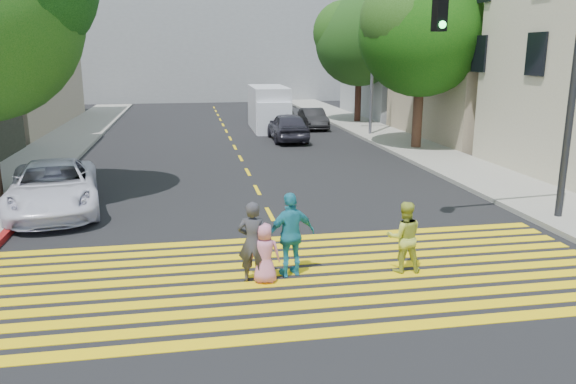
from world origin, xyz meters
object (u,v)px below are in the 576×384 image
object	(u,v)px
tree_right_near	(424,26)
white_sedan	(53,187)
dark_car_near	(288,127)
pedestrian_man	(253,242)
dark_car_parked	(313,119)
tree_right_far	(361,36)
white_van	(269,110)
pedestrian_child	(265,253)
silver_car	(275,112)
pedestrian_extra	(291,235)
pedestrian_woman	(404,237)
traffic_signal	(537,68)

from	to	relation	value
tree_right_near	white_sedan	xyz separation A→B (m)	(-14.77, -8.39, -5.02)
tree_right_near	dark_car_near	distance (m)	8.47
pedestrian_man	dark_car_parked	bearing A→B (deg)	-88.58
dark_car_near	pedestrian_man	bearing A→B (deg)	78.29
tree_right_far	white_van	size ratio (longest dim) A/B	1.50
tree_right_far	pedestrian_child	xyz separation A→B (m)	(-9.72, -25.21, -4.93)
white_van	tree_right_far	bearing A→B (deg)	20.43
pedestrian_man	dark_car_parked	world-z (taller)	pedestrian_man
pedestrian_man	white_van	distance (m)	23.23
dark_car_parked	silver_car	bearing A→B (deg)	113.97
dark_car_parked	white_van	bearing A→B (deg)	-177.73
silver_car	dark_car_parked	size ratio (longest dim) A/B	1.17
pedestrian_extra	dark_car_parked	world-z (taller)	pedestrian_extra
white_sedan	silver_car	bearing A→B (deg)	55.41
white_van	tree_right_near	bearing A→B (deg)	-53.33
pedestrian_child	silver_car	size ratio (longest dim) A/B	0.29
pedestrian_woman	pedestrian_child	distance (m)	2.98
pedestrian_child	white_van	xyz separation A→B (m)	(3.43, 23.01, 0.60)
silver_car	dark_car_parked	bearing A→B (deg)	105.64
silver_car	white_van	size ratio (longest dim) A/B	0.79
tree_right_far	pedestrian_woman	xyz separation A→B (m)	(-6.74, -25.15, -4.78)
pedestrian_man	pedestrian_woman	bearing A→B (deg)	-163.42
pedestrian_extra	traffic_signal	bearing A→B (deg)	-174.45
pedestrian_woman	dark_car_near	bearing A→B (deg)	-84.38
tree_right_near	pedestrian_man	size ratio (longest dim) A/B	5.03
dark_car_near	dark_car_parked	xyz separation A→B (m)	(2.38, 4.57, -0.14)
pedestrian_child	dark_car_parked	bearing A→B (deg)	-95.39
silver_car	dark_car_parked	xyz separation A→B (m)	(1.73, -4.00, -0.02)
dark_car_near	silver_car	distance (m)	8.60
tree_right_near	tree_right_far	size ratio (longest dim) A/B	1.03
tree_right_near	tree_right_far	xyz separation A→B (m)	(0.32, 10.56, -0.20)
pedestrian_man	pedestrian_child	world-z (taller)	pedestrian_man
pedestrian_man	traffic_signal	world-z (taller)	traffic_signal
white_sedan	silver_car	xyz separation A→B (m)	(9.79, 20.83, -0.10)
dark_car_parked	pedestrian_woman	bearing A→B (deg)	-97.22
pedestrian_woman	pedestrian_child	size ratio (longest dim) A/B	1.24
tree_right_far	dark_car_parked	bearing A→B (deg)	-149.26
pedestrian_child	silver_car	distance (m)	27.45
tree_right_near	traffic_signal	distance (m)	12.23
pedestrian_extra	silver_car	distance (m)	27.09
tree_right_near	traffic_signal	xyz separation A→B (m)	(-1.98, -11.96, -1.57)
dark_car_near	silver_car	world-z (taller)	dark_car_near
pedestrian_child	white_sedan	size ratio (longest dim) A/B	0.24
tree_right_far	dark_car_parked	xyz separation A→B (m)	(-3.56, -2.12, -4.94)
pedestrian_woman	dark_car_near	world-z (taller)	pedestrian_woman
tree_right_near	pedestrian_woman	bearing A→B (deg)	-113.75
white_sedan	white_van	world-z (taller)	white_van
pedestrian_child	tree_right_far	bearing A→B (deg)	-101.55
pedestrian_man	traffic_signal	bearing A→B (deg)	-144.21
pedestrian_child	silver_car	world-z (taller)	silver_car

